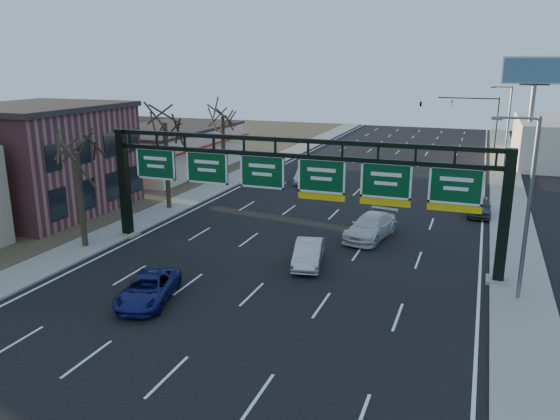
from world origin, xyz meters
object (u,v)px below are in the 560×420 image
at_px(sign_gantry, 294,182).
at_px(car_silver_sedan, 308,253).
at_px(car_blue_suv, 148,289).
at_px(car_white_wagon, 371,227).

height_order(sign_gantry, car_silver_sedan, sign_gantry).
distance_m(car_blue_suv, car_silver_sedan, 9.49).
bearing_deg(car_blue_suv, sign_gantry, 47.48).
height_order(sign_gantry, car_blue_suv, sign_gantry).
distance_m(car_silver_sedan, car_white_wagon, 6.67).
bearing_deg(car_silver_sedan, car_blue_suv, -139.73).
bearing_deg(car_blue_suv, car_silver_sedan, 37.64).
xyz_separation_m(car_blue_suv, car_silver_sedan, (5.86, 7.46, 0.05)).
height_order(car_silver_sedan, car_white_wagon, car_white_wagon).
bearing_deg(car_silver_sedan, car_white_wagon, 57.53).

